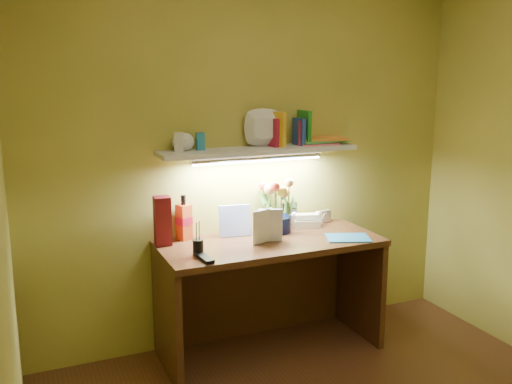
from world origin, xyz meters
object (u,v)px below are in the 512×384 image
at_px(desk_clock, 324,216).
at_px(telephone, 306,219).
at_px(flower_bouquet, 276,204).
at_px(whisky_bottle, 184,217).
at_px(desk, 270,296).

bearing_deg(desk_clock, telephone, 179.44).
bearing_deg(flower_bouquet, desk_clock, 9.87).
bearing_deg(telephone, whisky_bottle, -165.87).
relative_size(desk, flower_bouquet, 3.81).
height_order(telephone, desk_clock, telephone).
bearing_deg(desk, flower_bouquet, 56.11).
xyz_separation_m(flower_bouquet, telephone, (0.24, 0.03, -0.13)).
bearing_deg(flower_bouquet, whisky_bottle, 173.91).
height_order(telephone, whisky_bottle, whisky_bottle).
height_order(desk, desk_clock, desk_clock).
bearing_deg(telephone, desk, -134.13).
relative_size(desk, desk_clock, 16.12).
bearing_deg(telephone, desk_clock, 31.07).
xyz_separation_m(flower_bouquet, whisky_bottle, (-0.61, 0.06, -0.04)).
distance_m(flower_bouquet, desk_clock, 0.44).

